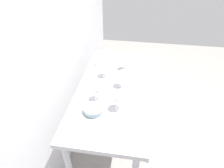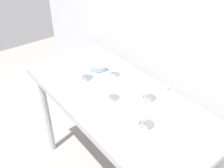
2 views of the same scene
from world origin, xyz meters
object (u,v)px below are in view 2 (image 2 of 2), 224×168
at_px(wine_glass_near_left, 81,66).
at_px(tasting_bowl, 99,65).
at_px(wine_glass_near_right, 143,112).
at_px(wine_glass_far_right, 147,86).
at_px(tasting_sheet_upper, 180,121).
at_px(decanter_funnel, 168,94).
at_px(wine_glass_near_center, 108,85).
at_px(wine_glass_far_left, 111,64).

relative_size(wine_glass_near_left, tasting_bowl, 1.06).
bearing_deg(wine_glass_near_right, tasting_bowl, 163.85).
bearing_deg(wine_glass_near_left, wine_glass_far_right, 22.68).
relative_size(tasting_sheet_upper, tasting_bowl, 1.77).
distance_m(wine_glass_near_right, decanter_funnel, 0.33).
bearing_deg(wine_glass_near_center, wine_glass_near_left, -179.79).
distance_m(wine_glass_near_left, tasting_sheet_upper, 0.74).
xyz_separation_m(wine_glass_near_left, decanter_funnel, (0.51, 0.31, -0.07)).
xyz_separation_m(wine_glass_far_left, tasting_sheet_upper, (0.61, 0.03, -0.11)).
height_order(wine_glass_near_center, decanter_funnel, wine_glass_near_center).
bearing_deg(wine_glass_near_left, tasting_sheet_upper, 16.94).
bearing_deg(wine_glass_far_right, decanter_funnel, 60.29).
bearing_deg(tasting_bowl, decanter_funnel, 10.78).
relative_size(wine_glass_near_center, decanter_funnel, 1.36).
distance_m(wine_glass_far_left, wine_glass_far_right, 0.35).
bearing_deg(decanter_funnel, wine_glass_near_left, -149.11).
relative_size(wine_glass_near_center, tasting_bowl, 1.12).
relative_size(wine_glass_far_left, wine_glass_near_left, 0.95).
bearing_deg(wine_glass_far_right, wine_glass_far_left, 179.75).
xyz_separation_m(tasting_bowl, decanter_funnel, (0.58, 0.11, 0.02)).
xyz_separation_m(wine_glass_near_left, tasting_bowl, (-0.07, 0.19, -0.09)).
xyz_separation_m(wine_glass_near_right, tasting_bowl, (-0.67, 0.20, -0.09)).
bearing_deg(tasting_sheet_upper, wine_glass_far_left, 149.75).
bearing_deg(decanter_funnel, wine_glass_far_right, -119.71).
bearing_deg(tasting_bowl, wine_glass_near_right, -16.15).
bearing_deg(wine_glass_near_left, tasting_bowl, 109.87).
bearing_deg(wine_glass_far_right, tasting_sheet_upper, 6.11).
xyz_separation_m(wine_glass_near_left, tasting_sheet_upper, (0.69, 0.21, -0.11)).
xyz_separation_m(wine_glass_near_center, wine_glass_near_left, (-0.30, -0.00, -0.01)).
xyz_separation_m(wine_glass_near_right, wine_glass_near_left, (-0.60, 0.00, -0.00)).
bearing_deg(wine_glass_far_left, wine_glass_near_right, -19.84).
height_order(wine_glass_near_center, tasting_sheet_upper, wine_glass_near_center).
distance_m(tasting_sheet_upper, decanter_funnel, 0.21).
height_order(wine_glass_near_right, wine_glass_far_right, wine_glass_near_right).
xyz_separation_m(wine_glass_far_right, tasting_sheet_upper, (0.25, 0.03, -0.11)).
distance_m(wine_glass_far_right, decanter_funnel, 0.16).
bearing_deg(wine_glass_near_left, wine_glass_far_left, 64.88).
bearing_deg(wine_glass_near_right, tasting_sheet_upper, 66.78).
xyz_separation_m(wine_glass_far_left, wine_glass_far_right, (0.35, -0.00, 0.01)).
bearing_deg(tasting_sheet_upper, wine_glass_far_right, 153.44).
distance_m(wine_glass_near_left, tasting_bowl, 0.23).
height_order(wine_glass_near_right, wine_glass_near_center, wine_glass_near_center).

